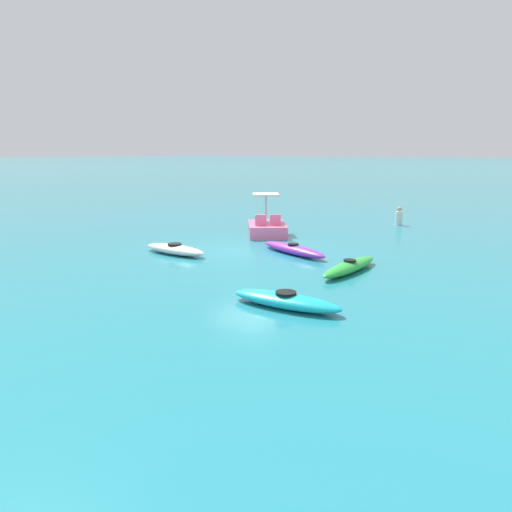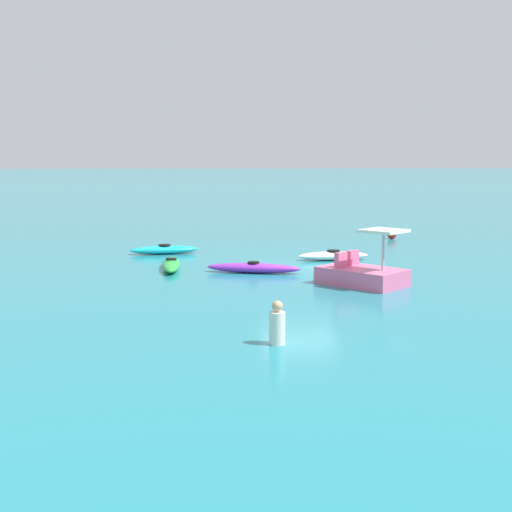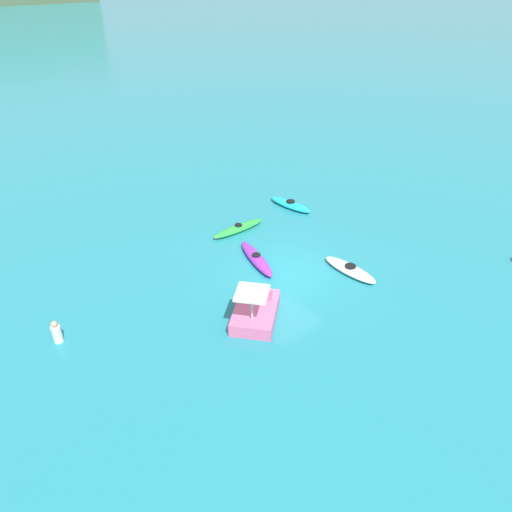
{
  "view_description": "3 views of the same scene",
  "coord_description": "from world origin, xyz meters",
  "px_view_note": "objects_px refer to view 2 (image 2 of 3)",
  "views": [
    {
      "loc": [
        12.89,
        9.96,
        3.41
      ],
      "look_at": [
        1.68,
        1.56,
        0.3
      ],
      "focal_mm": 32.85,
      "sensor_mm": 36.0,
      "label": 1
    },
    {
      "loc": [
        -21.63,
        4.12,
        3.6
      ],
      "look_at": [
        0.81,
        1.34,
        0.37
      ],
      "focal_mm": 46.94,
      "sensor_mm": 36.0,
      "label": 2
    },
    {
      "loc": [
        -11.56,
        -11.5,
        11.09
      ],
      "look_at": [
        -0.72,
        1.23,
        0.58
      ],
      "focal_mm": 32.72,
      "sensor_mm": 36.0,
      "label": 3
    }
  ],
  "objects_px": {
    "pedal_boat_pink": "(363,274)",
    "buoy_red": "(392,234)",
    "kayak_white": "(333,256)",
    "kayak_purple": "(253,268)",
    "kayak_green": "(171,264)",
    "kayak_cyan": "(165,250)",
    "person_near_shore": "(277,325)"
  },
  "relations": [
    {
      "from": "kayak_white",
      "to": "kayak_green",
      "type": "distance_m",
      "value": 6.03
    },
    {
      "from": "kayak_white",
      "to": "pedal_boat_pink",
      "type": "xyz_separation_m",
      "value": [
        -4.95,
        0.33,
        0.17
      ]
    },
    {
      "from": "kayak_purple",
      "to": "person_near_shore",
      "type": "height_order",
      "value": "person_near_shore"
    },
    {
      "from": "kayak_white",
      "to": "kayak_green",
      "type": "relative_size",
      "value": 0.88
    },
    {
      "from": "kayak_white",
      "to": "kayak_purple",
      "type": "bearing_deg",
      "value": 126.97
    },
    {
      "from": "kayak_purple",
      "to": "pedal_boat_pink",
      "type": "xyz_separation_m",
      "value": [
        -2.51,
        -2.91,
        0.17
      ]
    },
    {
      "from": "kayak_purple",
      "to": "buoy_red",
      "type": "height_order",
      "value": "buoy_red"
    },
    {
      "from": "buoy_red",
      "to": "kayak_purple",
      "type": "bearing_deg",
      "value": 139.03
    },
    {
      "from": "kayak_green",
      "to": "pedal_boat_pink",
      "type": "xyz_separation_m",
      "value": [
        -3.62,
        -5.55,
        0.17
      ]
    },
    {
      "from": "kayak_cyan",
      "to": "buoy_red",
      "type": "bearing_deg",
      "value": -70.07
    },
    {
      "from": "kayak_green",
      "to": "kayak_cyan",
      "type": "distance_m",
      "value": 3.79
    },
    {
      "from": "buoy_red",
      "to": "person_near_shore",
      "type": "height_order",
      "value": "person_near_shore"
    },
    {
      "from": "kayak_white",
      "to": "buoy_red",
      "type": "bearing_deg",
      "value": -34.55
    },
    {
      "from": "kayak_white",
      "to": "pedal_boat_pink",
      "type": "relative_size",
      "value": 0.93
    },
    {
      "from": "kayak_cyan",
      "to": "pedal_boat_pink",
      "type": "relative_size",
      "value": 0.97
    },
    {
      "from": "kayak_green",
      "to": "person_near_shore",
      "type": "height_order",
      "value": "person_near_shore"
    },
    {
      "from": "pedal_boat_pink",
      "to": "buoy_red",
      "type": "relative_size",
      "value": 6.43
    },
    {
      "from": "buoy_red",
      "to": "person_near_shore",
      "type": "relative_size",
      "value": 0.5
    },
    {
      "from": "kayak_cyan",
      "to": "person_near_shore",
      "type": "height_order",
      "value": "person_near_shore"
    },
    {
      "from": "kayak_green",
      "to": "person_near_shore",
      "type": "distance_m",
      "value": 9.85
    },
    {
      "from": "kayak_white",
      "to": "person_near_shore",
      "type": "distance_m",
      "value": 11.58
    },
    {
      "from": "kayak_white",
      "to": "pedal_boat_pink",
      "type": "bearing_deg",
      "value": 176.19
    },
    {
      "from": "kayak_white",
      "to": "kayak_green",
      "type": "bearing_deg",
      "value": 102.71
    },
    {
      "from": "kayak_purple",
      "to": "pedal_boat_pink",
      "type": "height_order",
      "value": "pedal_boat_pink"
    },
    {
      "from": "kayak_white",
      "to": "pedal_boat_pink",
      "type": "distance_m",
      "value": 4.96
    },
    {
      "from": "person_near_shore",
      "to": "kayak_cyan",
      "type": "bearing_deg",
      "value": 9.99
    },
    {
      "from": "kayak_green",
      "to": "kayak_cyan",
      "type": "height_order",
      "value": "same"
    },
    {
      "from": "kayak_cyan",
      "to": "pedal_boat_pink",
      "type": "xyz_separation_m",
      "value": [
        -7.4,
        -5.82,
        0.17
      ]
    },
    {
      "from": "kayak_white",
      "to": "buoy_red",
      "type": "xyz_separation_m",
      "value": [
        6.24,
        -4.29,
        0.06
      ]
    },
    {
      "from": "kayak_purple",
      "to": "person_near_shore",
      "type": "bearing_deg",
      "value": 176.3
    },
    {
      "from": "kayak_green",
      "to": "buoy_red",
      "type": "distance_m",
      "value": 12.68
    },
    {
      "from": "kayak_green",
      "to": "person_near_shore",
      "type": "relative_size",
      "value": 3.38
    }
  ]
}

